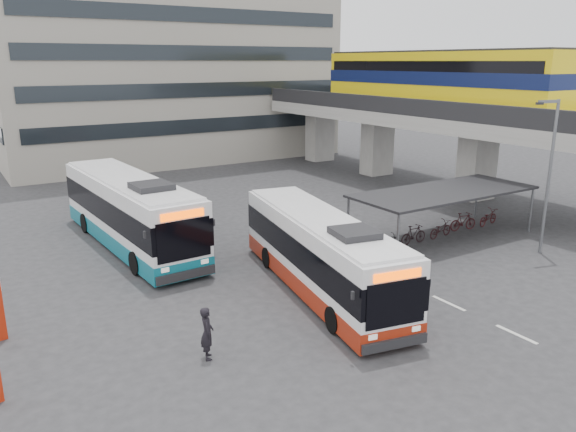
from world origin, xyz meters
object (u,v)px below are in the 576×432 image
bus_main (320,253)px  lamp_post (549,168)px  pedestrian (207,333)px  bus_teal (130,212)px

bus_main → lamp_post: bearing=1.2°
bus_main → lamp_post: size_ratio=1.58×
bus_main → pedestrian: 6.67m
bus_main → bus_teal: bearing=126.7°
bus_teal → bus_main: bearing=-66.8°
bus_main → bus_teal: size_ratio=0.90×
pedestrian → bus_main: bearing=-48.5°
bus_main → pedestrian: bearing=-146.2°
pedestrian → bus_teal: bearing=11.9°
bus_main → lamp_post: lamp_post is taller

